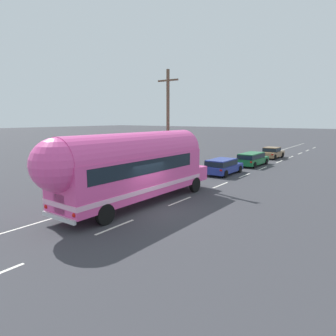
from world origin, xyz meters
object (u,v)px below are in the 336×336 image
(painted_bus, at_px, (131,166))
(car_lead, at_px, (223,165))
(car_second, at_px, (252,158))
(car_third, at_px, (272,152))
(utility_pole, at_px, (168,125))

(painted_bus, bearing_deg, car_lead, 90.56)
(car_second, bearing_deg, car_third, 91.80)
(utility_pole, relative_size, car_second, 1.76)
(painted_bus, distance_m, car_lead, 12.07)
(car_lead, height_order, car_second, same)
(painted_bus, bearing_deg, car_second, 89.21)
(painted_bus, distance_m, car_second, 18.29)
(utility_pole, height_order, car_third, utility_pole)
(utility_pole, bearing_deg, car_second, 77.80)
(utility_pole, distance_m, car_second, 12.37)
(utility_pole, relative_size, painted_bus, 0.68)
(car_second, bearing_deg, painted_bus, -90.79)
(painted_bus, xyz_separation_m, car_third, (0.02, 25.70, -1.58))
(car_second, distance_m, car_third, 7.48)
(painted_bus, distance_m, car_third, 25.75)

